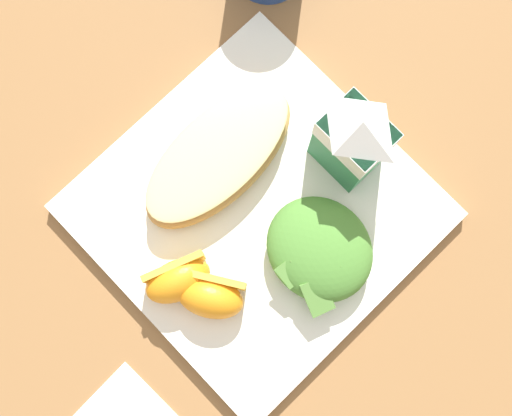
{
  "coord_description": "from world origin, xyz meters",
  "views": [
    {
      "loc": [
        0.07,
        -0.07,
        0.6
      ],
      "look_at": [
        0.0,
        0.0,
        0.03
      ],
      "focal_mm": 44.7,
      "sensor_mm": 36.0,
      "label": 1
    }
  ],
  "objects_px": {
    "green_salad_pile": "(319,250)",
    "orange_wedge_middle": "(211,295)",
    "white_plate": "(256,211)",
    "cheesy_pizza_bread": "(218,157)",
    "orange_wedge_front": "(180,282)",
    "milk_carton": "(354,139)"
  },
  "relations": [
    {
      "from": "green_salad_pile",
      "to": "orange_wedge_middle",
      "type": "distance_m",
      "value": 0.1
    },
    {
      "from": "cheesy_pizza_bread",
      "to": "green_salad_pile",
      "type": "relative_size",
      "value": 1.72
    },
    {
      "from": "orange_wedge_middle",
      "to": "green_salad_pile",
      "type": "bearing_deg",
      "value": 68.86
    },
    {
      "from": "milk_carton",
      "to": "white_plate",
      "type": "bearing_deg",
      "value": -102.39
    },
    {
      "from": "white_plate",
      "to": "orange_wedge_middle",
      "type": "height_order",
      "value": "orange_wedge_middle"
    },
    {
      "from": "green_salad_pile",
      "to": "milk_carton",
      "type": "relative_size",
      "value": 0.91
    },
    {
      "from": "milk_carton",
      "to": "cheesy_pizza_bread",
      "type": "bearing_deg",
      "value": -131.6
    },
    {
      "from": "green_salad_pile",
      "to": "orange_wedge_front",
      "type": "relative_size",
      "value": 1.46
    },
    {
      "from": "cheesy_pizza_bread",
      "to": "orange_wedge_front",
      "type": "xyz_separation_m",
      "value": [
        0.06,
        -0.1,
        0.0
      ]
    },
    {
      "from": "green_salad_pile",
      "to": "milk_carton",
      "type": "bearing_deg",
      "value": 119.52
    },
    {
      "from": "white_plate",
      "to": "orange_wedge_front",
      "type": "distance_m",
      "value": 0.1
    },
    {
      "from": "white_plate",
      "to": "cheesy_pizza_bread",
      "type": "relative_size",
      "value": 1.63
    },
    {
      "from": "cheesy_pizza_bread",
      "to": "orange_wedge_middle",
      "type": "xyz_separation_m",
      "value": [
        0.09,
        -0.09,
        0.0
      ]
    },
    {
      "from": "white_plate",
      "to": "milk_carton",
      "type": "height_order",
      "value": "milk_carton"
    },
    {
      "from": "white_plate",
      "to": "orange_wedge_middle",
      "type": "xyz_separation_m",
      "value": [
        0.03,
        -0.08,
        0.03
      ]
    },
    {
      "from": "green_salad_pile",
      "to": "orange_wedge_middle",
      "type": "bearing_deg",
      "value": -111.14
    },
    {
      "from": "milk_carton",
      "to": "green_salad_pile",
      "type": "bearing_deg",
      "value": -60.48
    },
    {
      "from": "cheesy_pizza_bread",
      "to": "white_plate",
      "type": "bearing_deg",
      "value": -7.42
    },
    {
      "from": "milk_carton",
      "to": "orange_wedge_front",
      "type": "height_order",
      "value": "milk_carton"
    },
    {
      "from": "orange_wedge_middle",
      "to": "milk_carton",
      "type": "bearing_deg",
      "value": 92.79
    },
    {
      "from": "white_plate",
      "to": "orange_wedge_middle",
      "type": "bearing_deg",
      "value": -70.51
    },
    {
      "from": "white_plate",
      "to": "cheesy_pizza_bread",
      "type": "xyz_separation_m",
      "value": [
        -0.06,
        0.01,
        0.03
      ]
    }
  ]
}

